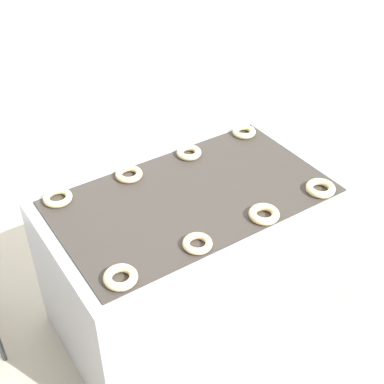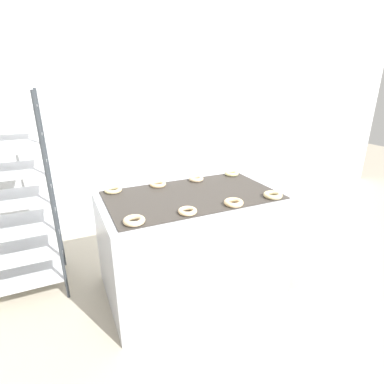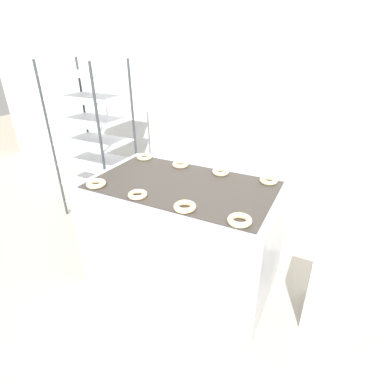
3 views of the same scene
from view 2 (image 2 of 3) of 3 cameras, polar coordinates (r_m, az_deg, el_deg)
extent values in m
plane|color=#B2A893|center=(2.27, 7.86, -26.32)|extent=(14.00, 14.00, 0.00)
cube|color=silver|center=(3.53, -10.39, 16.14)|extent=(8.00, 0.05, 2.80)
cube|color=#A8AAB2|center=(2.47, 0.00, -9.56)|extent=(1.39, 0.83, 0.82)
cube|color=#38332D|center=(2.29, 0.00, -0.56)|extent=(1.28, 0.73, 0.01)
cube|color=#262628|center=(2.29, 12.83, -8.04)|extent=(0.12, 0.07, 0.10)
cylinder|color=#33383D|center=(2.38, -24.99, -2.54)|extent=(0.02, 0.02, 1.60)
cylinder|color=#33383D|center=(2.84, -25.19, 1.07)|extent=(0.02, 0.02, 1.60)
cube|color=silver|center=(2.91, -29.73, -13.36)|extent=(0.65, 0.50, 0.01)
cube|color=silver|center=(2.80, -30.52, -9.61)|extent=(0.65, 0.50, 0.01)
cube|color=silver|center=(2.71, -31.35, -5.58)|extent=(0.65, 0.50, 0.01)
cube|color=silver|center=(2.63, -32.21, -1.29)|extent=(0.65, 0.50, 0.01)
cube|color=#A8AAB2|center=(3.20, 18.41, -7.60)|extent=(0.37, 0.36, 0.40)
torus|color=beige|center=(1.87, -10.97, -5.36)|extent=(0.14, 0.14, 0.04)
torus|color=beige|center=(1.97, -0.86, -3.65)|extent=(0.13, 0.13, 0.03)
torus|color=#F0C78D|center=(2.12, 7.93, -2.00)|extent=(0.14, 0.14, 0.04)
torus|color=beige|center=(2.31, 15.15, -0.57)|extent=(0.14, 0.14, 0.03)
torus|color=beige|center=(2.42, -14.80, 0.37)|extent=(0.13, 0.13, 0.03)
torus|color=#F0C58C|center=(2.48, -6.53, 1.48)|extent=(0.13, 0.13, 0.03)
torus|color=beige|center=(2.61, 0.78, 2.54)|extent=(0.13, 0.13, 0.03)
torus|color=beige|center=(2.78, 7.54, 3.53)|extent=(0.13, 0.13, 0.03)
camera|label=1|loc=(0.79, -103.75, 67.37)|focal=50.00mm
camera|label=3|loc=(1.83, 59.90, 13.50)|focal=28.00mm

